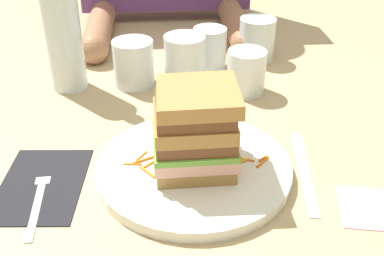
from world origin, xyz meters
name	(u,v)px	position (x,y,z in m)	size (l,w,h in m)	color
ground_plane	(196,163)	(0.00, 0.00, 0.00)	(3.00, 3.00, 0.00)	tan
main_plate	(194,168)	(-0.01, -0.02, 0.01)	(0.28, 0.28, 0.02)	white
sandwich	(194,129)	(-0.01, -0.02, 0.07)	(0.11, 0.12, 0.12)	#A87A42
carrot_shred_0	(148,172)	(-0.07, -0.04, 0.02)	(0.00, 0.00, 0.03)	orange
carrot_shred_1	(142,157)	(-0.08, 0.00, 0.02)	(0.00, 0.00, 0.03)	orange
carrot_shred_2	(149,164)	(-0.07, -0.02, 0.02)	(0.00, 0.00, 0.03)	orange
carrot_shred_3	(143,160)	(-0.08, -0.01, 0.02)	(0.00, 0.00, 0.03)	orange
carrot_shred_4	(133,164)	(-0.09, -0.02, 0.02)	(0.00, 0.00, 0.03)	orange
carrot_shred_5	(248,160)	(0.07, -0.02, 0.02)	(0.00, 0.00, 0.02)	orange
carrot_shred_6	(239,162)	(0.06, -0.03, 0.02)	(0.00, 0.00, 0.02)	orange
carrot_shred_7	(263,162)	(0.09, -0.03, 0.02)	(0.00, 0.00, 0.03)	orange
carrot_shred_8	(239,158)	(0.06, -0.02, 0.02)	(0.00, 0.00, 0.02)	orange
carrot_shred_9	(263,158)	(0.09, -0.02, 0.02)	(0.00, 0.00, 0.02)	orange
carrot_shred_10	(234,165)	(0.05, -0.03, 0.02)	(0.00, 0.00, 0.03)	orange
carrot_shred_11	(242,161)	(0.06, -0.03, 0.02)	(0.00, 0.00, 0.02)	orange
napkin_dark	(42,184)	(-0.22, -0.03, 0.00)	(0.11, 0.16, 0.00)	black
fork	(39,193)	(-0.21, -0.06, 0.00)	(0.02, 0.17, 0.00)	silver
knife	(305,172)	(0.15, -0.04, 0.00)	(0.04, 0.20, 0.00)	silver
juice_glass	(246,74)	(0.11, 0.22, 0.03)	(0.07, 0.07, 0.08)	white
water_bottle	(61,23)	(-0.22, 0.27, 0.13)	(0.07, 0.07, 0.29)	silver
empty_tumbler_0	(134,63)	(-0.10, 0.27, 0.04)	(0.08, 0.08, 0.09)	silver
empty_tumbler_1	(257,39)	(0.16, 0.37, 0.04)	(0.08, 0.08, 0.09)	silver
empty_tumbler_2	(186,61)	(0.00, 0.26, 0.05)	(0.08, 0.08, 0.10)	silver
empty_tumbler_3	(210,48)	(0.06, 0.34, 0.04)	(0.07, 0.07, 0.08)	silver
napkin_pink	(378,209)	(0.23, -0.12, 0.00)	(0.10, 0.08, 0.00)	pink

